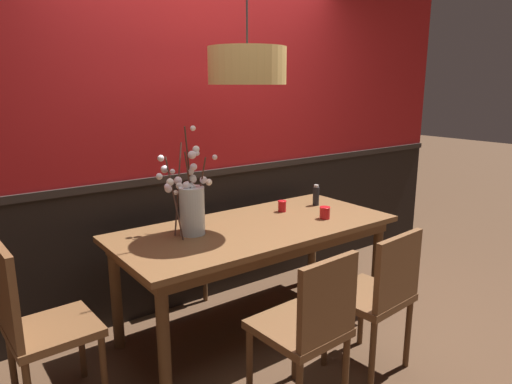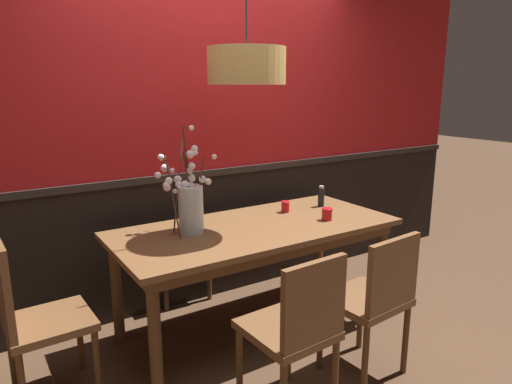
% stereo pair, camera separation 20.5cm
% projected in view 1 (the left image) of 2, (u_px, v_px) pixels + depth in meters
% --- Properties ---
extents(ground_plane, '(24.00, 24.00, 0.00)m').
position_uv_depth(ground_plane, '(256.00, 327.00, 3.29)').
color(ground_plane, '#4C3321').
extents(back_wall, '(5.53, 0.14, 2.72)m').
position_uv_depth(back_wall, '(202.00, 129.00, 3.51)').
color(back_wall, black).
rests_on(back_wall, ground).
extents(dining_table, '(1.91, 0.87, 0.76)m').
position_uv_depth(dining_table, '(256.00, 237.00, 3.13)').
color(dining_table, brown).
rests_on(dining_table, ground).
extents(chair_near_side_left, '(0.42, 0.45, 0.90)m').
position_uv_depth(chair_near_side_left, '(308.00, 325.00, 2.31)').
color(chair_near_side_left, brown).
rests_on(chair_near_side_left, ground).
extents(chair_near_side_right, '(0.46, 0.43, 0.89)m').
position_uv_depth(chair_near_side_right, '(379.00, 292.00, 2.68)').
color(chair_near_side_right, brown).
rests_on(chair_near_side_right, ground).
extents(chair_head_west_end, '(0.44, 0.42, 0.95)m').
position_uv_depth(chair_head_west_end, '(36.00, 321.00, 2.33)').
color(chair_head_west_end, brown).
rests_on(chair_head_west_end, ground).
extents(chair_far_side_left, '(0.43, 0.44, 0.91)m').
position_uv_depth(chair_far_side_left, '(168.00, 236.00, 3.68)').
color(chair_far_side_left, brown).
rests_on(chair_far_side_left, ground).
extents(vase_with_blossoms, '(0.40, 0.27, 0.69)m').
position_uv_depth(vase_with_blossoms, '(191.00, 206.00, 2.90)').
color(vase_with_blossoms, silver).
rests_on(vase_with_blossoms, dining_table).
extents(candle_holder_nearer_center, '(0.08, 0.08, 0.09)m').
position_uv_depth(candle_holder_nearer_center, '(325.00, 213.00, 3.26)').
color(candle_holder_nearer_center, red).
rests_on(candle_holder_nearer_center, dining_table).
extents(candle_holder_nearer_edge, '(0.07, 0.07, 0.08)m').
position_uv_depth(candle_holder_nearer_edge, '(282.00, 206.00, 3.44)').
color(candle_holder_nearer_edge, red).
rests_on(candle_holder_nearer_edge, dining_table).
extents(condiment_bottle, '(0.05, 0.05, 0.16)m').
position_uv_depth(condiment_bottle, '(316.00, 196.00, 3.61)').
color(condiment_bottle, black).
rests_on(condiment_bottle, dining_table).
extents(pendant_lamp, '(0.48, 0.48, 1.03)m').
position_uv_depth(pendant_lamp, '(247.00, 66.00, 2.82)').
color(pendant_lamp, tan).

